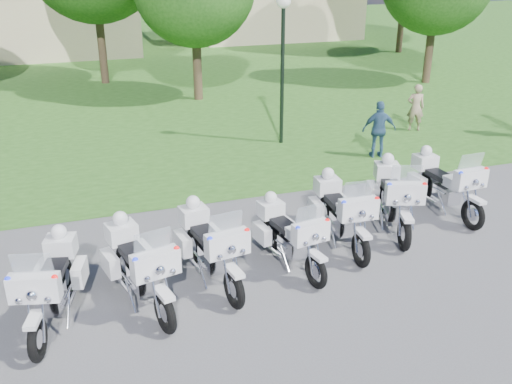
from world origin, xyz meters
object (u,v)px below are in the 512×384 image
object	(u,v)px
motorcycle_5	(394,196)
bystander_a	(416,108)
motorcycle_0	(52,282)
motorcycle_4	(341,211)
lamp_post	(283,33)
motorcycle_6	(444,183)
bystander_c	(379,130)
motorcycle_3	(289,234)
motorcycle_1	(139,264)
motorcycle_2	(210,245)

from	to	relation	value
motorcycle_5	bystander_a	distance (m)	7.72
motorcycle_0	bystander_a	distance (m)	13.89
motorcycle_4	lamp_post	xyz separation A→B (m)	(1.22, 6.69, 2.70)
motorcycle_6	lamp_post	distance (m)	6.85
motorcycle_5	bystander_c	xyz separation A→B (m)	(2.02, 4.21, 0.11)
bystander_a	bystander_c	bearing A→B (deg)	61.17
bystander_c	motorcycle_3	bearing A→B (deg)	61.23
motorcycle_0	bystander_c	size ratio (longest dim) A/B	1.44
motorcycle_1	motorcycle_3	world-z (taller)	motorcycle_1
motorcycle_5	motorcycle_3	bearing A→B (deg)	34.52
motorcycle_1	motorcycle_0	bearing A→B (deg)	-9.67
motorcycle_3	motorcycle_6	size ratio (longest dim) A/B	0.92
motorcycle_6	motorcycle_0	bearing A→B (deg)	8.06
motorcycle_0	bystander_c	distance (m)	10.67
motorcycle_1	bystander_c	distance (m)	9.42
motorcycle_4	motorcycle_5	distance (m)	1.46
motorcycle_1	motorcycle_2	xyz separation A→B (m)	(1.33, 0.32, -0.01)
motorcycle_1	motorcycle_3	distance (m)	2.93
motorcycle_0	motorcycle_2	distance (m)	2.79
motorcycle_0	motorcycle_4	size ratio (longest dim) A/B	0.97
motorcycle_4	motorcycle_6	size ratio (longest dim) A/B	1.00
motorcycle_0	motorcycle_6	bearing A→B (deg)	-155.34
motorcycle_6	motorcycle_3	bearing A→B (deg)	12.55
motorcycle_4	bystander_c	bearing A→B (deg)	-124.18
motorcycle_1	lamp_post	distance (m)	9.74
motorcycle_0	lamp_post	size ratio (longest dim) A/B	0.53
lamp_post	motorcycle_2	bearing A→B (deg)	-119.77
motorcycle_3	lamp_post	distance (m)	8.15
motorcycle_3	lamp_post	size ratio (longest dim) A/B	0.50
bystander_c	bystander_a	bearing A→B (deg)	-126.64
motorcycle_2	motorcycle_3	bearing A→B (deg)	173.08
motorcycle_4	motorcycle_2	bearing A→B (deg)	14.31
motorcycle_2	motorcycle_6	size ratio (longest dim) A/B	1.00
motorcycle_6	lamp_post	xyz separation A→B (m)	(-1.76, 6.04, 2.70)
motorcycle_2	motorcycle_4	xyz separation A→B (m)	(2.94, 0.57, -0.00)
motorcycle_3	motorcycle_5	world-z (taller)	motorcycle_5
motorcycle_1	bystander_c	bearing A→B (deg)	-158.49
motorcycle_6	motorcycle_2	bearing A→B (deg)	9.07
motorcycle_1	motorcycle_2	world-z (taller)	motorcycle_1
motorcycle_4	bystander_c	xyz separation A→B (m)	(3.45, 4.51, 0.14)
lamp_post	motorcycle_0	bearing A→B (deg)	-132.01
motorcycle_0	motorcycle_5	bearing A→B (deg)	-155.76
motorcycle_5	bystander_c	world-z (taller)	motorcycle_5
motorcycle_5	motorcycle_6	bearing A→B (deg)	-149.49
motorcycle_1	motorcycle_4	size ratio (longest dim) A/B	1.00
motorcycle_3	bystander_a	distance (m)	10.19
motorcycle_4	motorcycle_6	world-z (taller)	motorcycle_4
motorcycle_2	motorcycle_4	world-z (taller)	motorcycle_2
motorcycle_3	lamp_post	world-z (taller)	lamp_post
motorcycle_0	lamp_post	distance (m)	10.68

